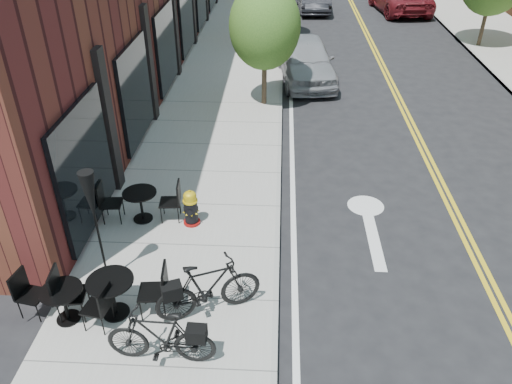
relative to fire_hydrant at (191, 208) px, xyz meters
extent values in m
plane|color=black|center=(1.92, -2.25, -0.52)|extent=(120.00, 120.00, 0.00)
cube|color=#9E9B93|center=(-0.08, 7.75, -0.46)|extent=(4.00, 70.00, 0.12)
cylinder|color=#382B1E|center=(1.32, 6.75, 0.41)|extent=(0.16, 0.16, 1.61)
ellipsoid|color=#325D1D|center=(1.32, 6.75, 2.09)|extent=(2.20, 2.20, 2.64)
cylinder|color=#382B1E|center=(1.32, 14.75, 0.44)|extent=(0.16, 0.16, 1.68)
cylinder|color=#382B1E|center=(10.52, 13.75, 0.51)|extent=(0.16, 0.16, 1.82)
cylinder|color=maroon|center=(0.00, 0.00, -0.37)|extent=(0.44, 0.44, 0.05)
cylinder|color=black|center=(0.00, 0.00, -0.10)|extent=(0.34, 0.34, 0.55)
cylinder|color=gold|center=(0.00, 0.00, 0.19)|extent=(0.39, 0.39, 0.04)
cylinder|color=gold|center=(0.00, 0.00, 0.26)|extent=(0.33, 0.33, 0.13)
ellipsoid|color=gold|center=(0.00, 0.00, 0.33)|extent=(0.32, 0.32, 0.16)
cylinder|color=gold|center=(0.00, 0.00, 0.42)|extent=(0.06, 0.06, 0.05)
imported|color=black|center=(0.13, -3.61, 0.12)|extent=(1.73, 0.55, 1.03)
imported|color=black|center=(0.73, -2.57, 0.16)|extent=(1.91, 1.20, 1.11)
cylinder|color=black|center=(-0.90, -2.69, -0.38)|extent=(0.50, 0.50, 0.03)
cylinder|color=black|center=(-0.90, -2.69, -0.02)|extent=(0.07, 0.07, 0.73)
cylinder|color=black|center=(-0.90, -2.69, 0.35)|extent=(0.87, 0.87, 0.03)
cylinder|color=black|center=(-1.68, -2.86, -0.39)|extent=(0.47, 0.47, 0.03)
cylinder|color=black|center=(-1.68, -2.86, -0.07)|extent=(0.06, 0.06, 0.65)
cylinder|color=black|center=(-1.68, -2.86, 0.26)|extent=(0.82, 0.82, 0.03)
cylinder|color=black|center=(-1.10, 0.09, -0.38)|extent=(0.46, 0.46, 0.03)
cylinder|color=black|center=(-1.10, 0.09, -0.05)|extent=(0.06, 0.06, 0.67)
cylinder|color=black|center=(-1.10, 0.09, 0.29)|extent=(0.79, 0.79, 0.03)
cylinder|color=black|center=(-1.30, -1.84, -0.38)|extent=(0.38, 0.38, 0.04)
cylinder|color=black|center=(-1.30, -1.84, 0.76)|extent=(0.04, 0.04, 2.26)
cone|color=black|center=(-1.30, -1.84, 1.44)|extent=(0.27, 0.27, 1.00)
imported|color=gray|center=(2.76, 9.32, 0.26)|extent=(2.35, 4.75, 1.56)
camera|label=1|loc=(1.85, -8.70, 6.09)|focal=35.00mm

